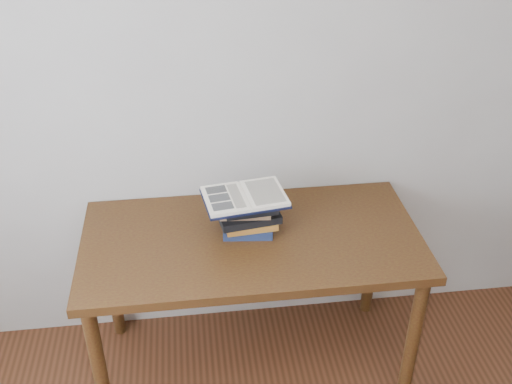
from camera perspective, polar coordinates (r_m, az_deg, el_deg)
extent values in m
cube|color=beige|center=(2.61, -2.40, 9.84)|extent=(3.50, 0.04, 2.60)
cube|color=#473211|center=(2.57, -0.41, -4.65)|extent=(1.45, 0.72, 0.04)
cylinder|color=#473211|center=(2.63, -14.62, -16.33)|extent=(0.06, 0.06, 0.73)
cylinder|color=#473211|center=(2.75, 14.68, -13.68)|extent=(0.06, 0.06, 0.73)
cylinder|color=#473211|center=(3.06, -13.60, -7.86)|extent=(0.06, 0.06, 0.73)
cylinder|color=#473211|center=(3.17, 11.01, -5.97)|extent=(0.06, 0.06, 0.73)
cube|color=#162844|center=(2.58, -0.80, -3.36)|extent=(0.22, 0.17, 0.04)
cube|color=#B68729|center=(2.56, -0.58, -2.85)|extent=(0.23, 0.16, 0.03)
cube|color=black|center=(2.55, -0.80, -2.03)|extent=(0.28, 0.22, 0.03)
cube|color=#8E6449|center=(2.53, -1.06, -1.57)|extent=(0.22, 0.16, 0.03)
cube|color=black|center=(2.50, -0.64, -1.21)|extent=(0.23, 0.18, 0.03)
cube|color=black|center=(2.51, -1.08, -0.63)|extent=(0.37, 0.28, 0.01)
cube|color=white|center=(2.48, -2.99, -0.67)|extent=(0.19, 0.25, 0.02)
cube|color=white|center=(2.52, 0.80, -0.12)|extent=(0.19, 0.25, 0.02)
cylinder|color=white|center=(2.50, -1.08, -0.42)|extent=(0.04, 0.23, 0.01)
cube|color=black|center=(2.53, -3.84, 0.23)|extent=(0.09, 0.06, 0.00)
cube|color=black|center=(2.48, -3.52, -0.54)|extent=(0.09, 0.06, 0.00)
cube|color=black|center=(2.42, -3.20, -1.35)|extent=(0.09, 0.06, 0.00)
cube|color=#BCB5A3|center=(2.49, -1.90, -0.34)|extent=(0.07, 0.19, 0.00)
cube|color=#BCB5A3|center=(2.51, 0.87, 0.07)|extent=(0.16, 0.21, 0.00)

